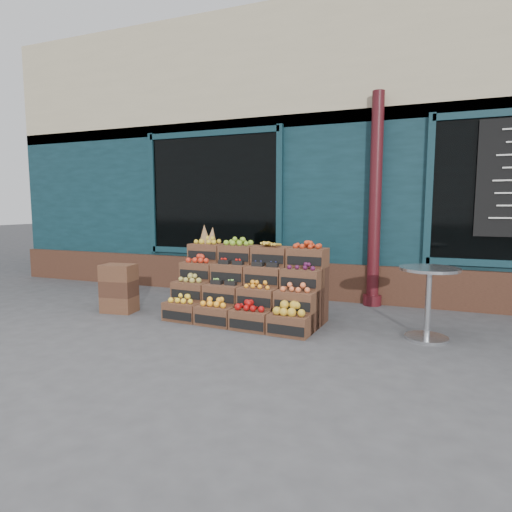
% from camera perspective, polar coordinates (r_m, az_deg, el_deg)
% --- Properties ---
extents(ground, '(60.00, 60.00, 0.00)m').
position_cam_1_polar(ground, '(5.25, -0.78, -10.19)').
color(ground, '#414144').
rests_on(ground, ground).
extents(shop_facade, '(12.00, 6.24, 4.80)m').
position_cam_1_polar(shop_facade, '(9.98, 10.64, 11.58)').
color(shop_facade, '#0E2A32').
rests_on(shop_facade, ground).
extents(crate_display, '(2.08, 1.11, 1.26)m').
position_cam_1_polar(crate_display, '(5.77, -1.12, -4.65)').
color(crate_display, '#533220').
rests_on(crate_display, ground).
extents(spare_crates, '(0.50, 0.38, 0.69)m').
position_cam_1_polar(spare_crates, '(6.47, -17.80, -4.12)').
color(spare_crates, '#533220').
rests_on(spare_crates, ground).
extents(bistro_table, '(0.66, 0.66, 0.83)m').
position_cam_1_polar(bistro_table, '(5.25, 22.01, -4.81)').
color(bistro_table, '#B7BBBE').
rests_on(bistro_table, ground).
extents(shopkeeper, '(0.89, 0.73, 2.11)m').
position_cam_1_polar(shopkeeper, '(8.28, -5.35, 3.39)').
color(shopkeeper, '#195931').
rests_on(shopkeeper, ground).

